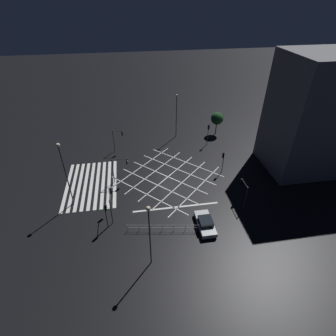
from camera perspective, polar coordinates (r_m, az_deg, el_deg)
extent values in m
plane|color=black|center=(42.37, 0.00, -1.92)|extent=(200.00, 200.00, 0.00)
cube|color=silver|center=(42.15, -11.51, -2.96)|extent=(12.03, 0.50, 0.01)
cube|color=silver|center=(42.23, -12.73, -3.06)|extent=(12.03, 0.50, 0.01)
cube|color=silver|center=(42.33, -13.94, -3.17)|extent=(12.03, 0.50, 0.01)
cube|color=silver|center=(42.44, -15.14, -3.27)|extent=(12.03, 0.50, 0.01)
cube|color=silver|center=(42.58, -16.34, -3.36)|extent=(12.03, 0.50, 0.01)
cube|color=silver|center=(42.73, -17.53, -3.46)|extent=(12.03, 0.50, 0.01)
cube|color=silver|center=(42.90, -18.71, -3.55)|extent=(12.03, 0.50, 0.01)
cube|color=silver|center=(43.09, -19.88, -3.65)|extent=(12.03, 0.50, 0.01)
cube|color=silver|center=(43.30, -21.04, -3.73)|extent=(12.03, 0.50, 0.01)
cube|color=silver|center=(39.11, -4.63, -5.70)|extent=(10.49, 10.49, 0.01)
cube|color=silver|center=(45.13, -5.50, 0.48)|extent=(10.49, 10.49, 0.01)
cube|color=silver|center=(40.68, -2.22, -3.74)|extent=(10.49, 10.49, 0.01)
cube|color=silver|center=(43.69, -2.84, -0.68)|extent=(10.49, 10.49, 0.01)
cube|color=silver|center=(42.37, 0.00, -1.92)|extent=(10.49, 10.49, 0.01)
cube|color=silver|center=(42.37, 0.00, -1.92)|extent=(10.49, 10.49, 0.01)
cube|color=silver|center=(44.15, 2.04, -0.24)|extent=(10.49, 10.49, 0.01)
cube|color=silver|center=(41.17, 3.02, -3.22)|extent=(10.49, 10.49, 0.01)
cube|color=silver|center=(46.01, 3.92, 1.31)|extent=(10.49, 10.49, 0.01)
cube|color=silver|center=(40.13, 6.21, -4.59)|extent=(10.49, 10.49, 0.01)
cube|color=silver|center=(36.94, 1.76, -8.51)|extent=(0.30, 12.03, 0.01)
cube|color=black|center=(57.35, 30.52, 5.75)|extent=(0.06, 1.40, 1.80)
cube|color=black|center=(55.06, 27.37, 5.63)|extent=(0.06, 1.40, 1.80)
cube|color=beige|center=(52.95, 23.96, 5.49)|extent=(0.06, 1.40, 1.80)
cube|color=black|center=(51.05, 20.29, 5.31)|extent=(0.06, 1.40, 1.80)
cube|color=black|center=(55.91, 31.66, 9.12)|extent=(0.06, 1.40, 1.80)
cube|color=beige|center=(53.56, 28.45, 9.16)|extent=(0.06, 1.40, 1.80)
cube|color=beige|center=(51.39, 24.96, 9.16)|extent=(0.06, 1.40, 1.80)
cube|color=black|center=(49.43, 21.17, 9.13)|extent=(0.06, 1.40, 1.80)
cube|color=black|center=(52.30, 29.61, 12.86)|extent=(0.06, 1.40, 1.80)
cube|color=beige|center=(50.07, 26.03, 13.04)|extent=(0.06, 1.40, 1.80)
cube|color=beige|center=(48.05, 22.13, 13.18)|extent=(0.06, 1.40, 1.80)
cube|color=beige|center=(51.28, 30.86, 16.73)|extent=(0.06, 1.40, 1.80)
cube|color=beige|center=(49.01, 27.19, 17.11)|extent=(0.06, 1.40, 1.80)
cube|color=black|center=(46.95, 23.17, 17.45)|extent=(0.06, 1.40, 1.80)
cube|color=beige|center=(50.53, 32.21, 20.72)|extent=(0.06, 1.40, 1.80)
cube|color=beige|center=(48.23, 28.46, 21.33)|extent=(0.06, 1.40, 1.80)
cube|color=beige|center=(46.13, 24.31, 21.89)|extent=(0.06, 1.40, 1.80)
cylinder|color=#2D2D30|center=(50.89, 8.67, 7.21)|extent=(0.11, 0.11, 4.18)
cube|color=black|center=(50.07, 8.88, 8.75)|extent=(0.16, 0.28, 0.90)
sphere|color=black|center=(49.85, 8.94, 9.00)|extent=(0.18, 0.18, 0.18)
sphere|color=black|center=(49.98, 8.91, 8.69)|extent=(0.18, 0.18, 0.18)
sphere|color=green|center=(50.11, 8.88, 8.38)|extent=(0.18, 0.18, 0.18)
cube|color=black|center=(50.15, 8.85, 8.79)|extent=(0.02, 0.36, 0.98)
cylinder|color=#2D2D30|center=(37.15, 16.55, -6.21)|extent=(0.11, 0.11, 3.65)
cylinder|color=#2D2D30|center=(36.82, 16.37, -3.22)|extent=(2.04, 0.09, 0.09)
cube|color=black|center=(37.81, 15.67, -2.82)|extent=(0.16, 0.28, 0.90)
sphere|color=black|center=(37.71, 15.68, -2.36)|extent=(0.18, 0.18, 0.18)
sphere|color=black|center=(37.89, 15.61, -2.72)|extent=(0.18, 0.18, 0.18)
sphere|color=green|center=(38.07, 15.54, -3.08)|extent=(0.18, 0.18, 0.18)
cube|color=black|center=(37.75, 15.72, -2.90)|extent=(0.02, 0.36, 0.98)
cylinder|color=#2D2D30|center=(43.28, 11.87, 1.17)|extent=(0.11, 0.11, 3.78)
cube|color=black|center=(42.50, 11.92, 2.72)|extent=(0.28, 0.16, 0.90)
sphere|color=red|center=(42.31, 11.83, 3.05)|extent=(0.18, 0.18, 0.18)
sphere|color=black|center=(42.47, 11.78, 2.71)|extent=(0.18, 0.18, 0.18)
sphere|color=black|center=(42.62, 11.73, 2.37)|extent=(0.18, 0.18, 0.18)
cube|color=black|center=(42.53, 12.04, 2.73)|extent=(0.36, 0.02, 0.98)
cylinder|color=#2D2D30|center=(40.83, -11.87, -0.64)|extent=(0.11, 0.11, 4.31)
cylinder|color=#2D2D30|center=(39.66, -10.62, 1.86)|extent=(0.09, 2.22, 0.09)
cube|color=black|center=(39.86, -8.96, 1.46)|extent=(0.28, 0.16, 0.90)
sphere|color=black|center=(39.69, -8.84, 1.84)|extent=(0.18, 0.18, 0.18)
sphere|color=orange|center=(39.85, -8.80, 1.48)|extent=(0.18, 0.18, 0.18)
sphere|color=black|center=(40.02, -8.77, 1.12)|extent=(0.18, 0.18, 0.18)
cube|color=black|center=(39.86, -9.09, 1.45)|extent=(0.36, 0.02, 0.98)
cylinder|color=#2D2D30|center=(34.19, -12.27, -9.29)|extent=(0.11, 0.11, 3.97)
cylinder|color=#2D2D30|center=(33.91, -12.61, -5.61)|extent=(2.49, 0.09, 0.09)
cube|color=black|center=(35.15, -12.47, -4.87)|extent=(0.16, 0.28, 0.90)
sphere|color=red|center=(35.05, -12.52, -4.37)|extent=(0.18, 0.18, 0.18)
sphere|color=black|center=(35.24, -12.46, -4.75)|extent=(0.18, 0.18, 0.18)
sphere|color=black|center=(35.43, -12.40, -5.13)|extent=(0.18, 0.18, 0.18)
cube|color=black|center=(35.08, -12.47, -4.96)|extent=(0.02, 0.36, 0.98)
cylinder|color=#2D2D30|center=(33.87, -13.31, -10.15)|extent=(0.11, 0.11, 3.83)
cube|color=black|center=(32.89, -13.40, -8.38)|extent=(0.28, 0.16, 0.90)
sphere|color=black|center=(32.68, -13.28, -7.98)|extent=(0.18, 0.18, 0.18)
sphere|color=black|center=(32.88, -13.21, -8.37)|extent=(0.18, 0.18, 0.18)
sphere|color=green|center=(33.08, -13.14, -8.75)|extent=(0.18, 0.18, 0.18)
cube|color=black|center=(32.90, -13.56, -8.39)|extent=(0.36, 0.02, 0.98)
cylinder|color=#2D2D30|center=(48.97, -11.74, 5.73)|extent=(0.11, 0.11, 4.24)
cylinder|color=#2D2D30|center=(48.01, -11.02, 7.87)|extent=(0.09, 1.65, 0.09)
cube|color=black|center=(48.18, -9.98, 7.49)|extent=(0.28, 0.16, 0.90)
sphere|color=red|center=(48.04, -9.88, 7.82)|extent=(0.18, 0.18, 0.18)
sphere|color=black|center=(48.18, -9.85, 7.50)|extent=(0.18, 0.18, 0.18)
sphere|color=black|center=(48.31, -9.81, 7.19)|extent=(0.18, 0.18, 0.18)
cube|color=black|center=(48.18, -10.09, 7.48)|extent=(0.36, 0.02, 0.98)
cylinder|color=#2D2D30|center=(37.03, -21.19, -1.83)|extent=(0.14, 0.14, 9.34)
sphere|color=#F9E0B2|center=(34.57, -22.85, 4.61)|extent=(0.51, 0.51, 0.51)
cylinder|color=#2D2D30|center=(27.94, -3.96, -15.00)|extent=(0.14, 0.14, 8.05)
sphere|color=#F9E0B2|center=(24.91, -4.34, -8.79)|extent=(0.48, 0.48, 0.48)
cylinder|color=#2D2D30|center=(52.29, 1.82, 10.99)|extent=(0.14, 0.14, 8.47)
sphere|color=#F9E0B2|center=(50.69, 1.91, 15.50)|extent=(0.42, 0.42, 0.42)
cylinder|color=#38281C|center=(55.65, 10.40, 8.54)|extent=(0.20, 0.20, 2.45)
sphere|color=#19421E|center=(54.75, 10.63, 10.56)|extent=(2.49, 2.49, 2.49)
cube|color=#B7BABC|center=(34.40, 8.08, -11.91)|extent=(4.38, 1.89, 0.59)
cube|color=black|center=(33.92, 8.21, -11.38)|extent=(1.84, 1.66, 0.55)
sphere|color=white|center=(35.73, 6.22, -9.65)|extent=(0.16, 0.16, 0.16)
sphere|color=white|center=(36.00, 8.05, -9.41)|extent=(0.16, 0.16, 0.16)
cylinder|color=black|center=(35.23, 6.15, -10.70)|extent=(0.64, 0.20, 0.64)
cylinder|color=black|center=(35.61, 8.75, -10.34)|extent=(0.64, 0.20, 0.64)
cylinder|color=black|center=(33.46, 7.31, -13.95)|extent=(0.64, 0.20, 0.64)
cylinder|color=black|center=(33.87, 10.07, -13.53)|extent=(0.64, 0.20, 0.64)
cylinder|color=#B7B7BC|center=(33.92, -8.79, -12.75)|extent=(0.05, 0.05, 1.05)
cylinder|color=#B7B7BC|center=(33.74, -6.30, -12.82)|extent=(0.05, 0.05, 1.05)
cylinder|color=#B7B7BC|center=(33.61, -3.79, -12.87)|extent=(0.05, 0.05, 1.05)
cylinder|color=#B7B7BC|center=(33.55, -1.27, -12.89)|extent=(0.05, 0.05, 1.05)
cylinder|color=#B7B7BC|center=(33.55, 1.27, -12.89)|extent=(0.05, 0.05, 1.05)
cylinder|color=#B7B7BC|center=(33.61, 3.79, -12.87)|extent=(0.05, 0.05, 1.05)
cylinder|color=#B7B7BC|center=(33.74, 6.30, -12.82)|extent=(0.05, 0.05, 1.05)
cylinder|color=#B7B7BC|center=(33.92, 8.79, -12.75)|extent=(0.05, 0.05, 1.05)
cylinder|color=#B7B7BC|center=(33.19, 0.00, -12.33)|extent=(1.62, 10.00, 0.04)
cylinder|color=#B7B7BC|center=(33.51, 0.00, -12.83)|extent=(1.62, 10.00, 0.04)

